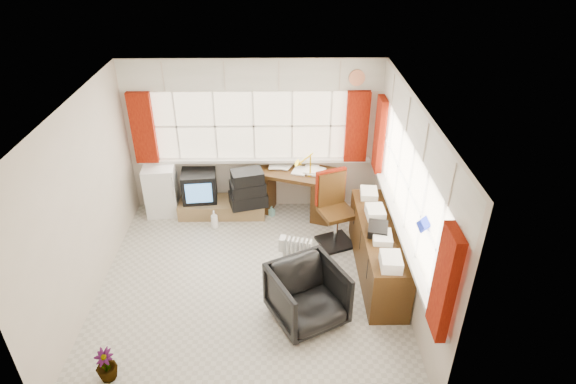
# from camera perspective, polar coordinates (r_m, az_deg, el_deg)

# --- Properties ---
(ground) EXTENTS (4.00, 4.00, 0.00)m
(ground) POSITION_cam_1_polar(r_m,az_deg,el_deg) (6.65, -4.45, -10.63)
(ground) COLOR beige
(ground) RESTS_ON ground
(room_walls) EXTENTS (4.00, 4.00, 4.00)m
(room_walls) POSITION_cam_1_polar(r_m,az_deg,el_deg) (5.78, -5.04, 0.63)
(room_walls) COLOR beige
(room_walls) RESTS_ON ground
(window_back) EXTENTS (3.70, 0.12, 3.60)m
(window_back) POSITION_cam_1_polar(r_m,az_deg,el_deg) (7.75, -3.97, 4.26)
(window_back) COLOR #FFEDC9
(window_back) RESTS_ON room_walls
(window_right) EXTENTS (0.12, 3.70, 3.60)m
(window_right) POSITION_cam_1_polar(r_m,az_deg,el_deg) (6.24, 13.33, -3.68)
(window_right) COLOR #FFEDC9
(window_right) RESTS_ON room_walls
(curtains) EXTENTS (3.83, 3.83, 1.15)m
(curtains) POSITION_cam_1_polar(r_m,az_deg,el_deg) (6.62, 3.52, 4.36)
(curtains) COLOR maroon
(curtains) RESTS_ON room_walls
(overhead_cabinets) EXTENTS (3.98, 3.98, 0.48)m
(overhead_cabinets) POSITION_cam_1_polar(r_m,az_deg,el_deg) (6.36, 4.21, 11.01)
(overhead_cabinets) COLOR silver
(overhead_cabinets) RESTS_ON room_walls
(desk) EXTENTS (1.45, 1.04, 0.79)m
(desk) POSITION_cam_1_polar(r_m,az_deg,el_deg) (7.86, 0.78, 0.40)
(desk) COLOR #4D3112
(desk) RESTS_ON ground
(desk_lamp) EXTENTS (0.16, 0.14, 0.40)m
(desk_lamp) POSITION_cam_1_polar(r_m,az_deg,el_deg) (7.44, 2.68, 3.88)
(desk_lamp) COLOR yellow
(desk_lamp) RESTS_ON desk
(task_chair) EXTENTS (0.62, 0.64, 1.14)m
(task_chair) POSITION_cam_1_polar(r_m,az_deg,el_deg) (7.10, 5.38, -1.58)
(task_chair) COLOR black
(task_chair) RESTS_ON ground
(office_chair) EXTENTS (1.09, 1.10, 0.75)m
(office_chair) POSITION_cam_1_polar(r_m,az_deg,el_deg) (5.90, 2.31, -12.12)
(office_chair) COLOR black
(office_chair) RESTS_ON ground
(radiator) EXTENTS (0.42, 0.25, 0.59)m
(radiator) POSITION_cam_1_polar(r_m,az_deg,el_deg) (6.62, 1.11, -8.10)
(radiator) COLOR white
(radiator) RESTS_ON ground
(credenza) EXTENTS (0.50, 2.00, 0.85)m
(credenza) POSITION_cam_1_polar(r_m,az_deg,el_deg) (6.67, 10.60, -6.68)
(credenza) COLOR #4D3112
(credenza) RESTS_ON ground
(file_tray) EXTENTS (0.31, 0.36, 0.11)m
(file_tray) POSITION_cam_1_polar(r_m,az_deg,el_deg) (6.33, 10.60, -4.37)
(file_tray) COLOR black
(file_tray) RESTS_ON credenza
(tv_bench) EXTENTS (1.40, 0.50, 0.25)m
(tv_bench) POSITION_cam_1_polar(r_m,az_deg,el_deg) (8.01, -7.77, -1.77)
(tv_bench) COLOR olive
(tv_bench) RESTS_ON ground
(crt_tv) EXTENTS (0.59, 0.56, 0.49)m
(crt_tv) POSITION_cam_1_polar(r_m,az_deg,el_deg) (7.93, -10.45, 0.77)
(crt_tv) COLOR black
(crt_tv) RESTS_ON tv_bench
(hifi_stack) EXTENTS (0.66, 0.51, 0.61)m
(hifi_stack) POSITION_cam_1_polar(r_m,az_deg,el_deg) (7.64, -4.78, 0.31)
(hifi_stack) COLOR black
(hifi_stack) RESTS_ON tv_bench
(mini_fridge) EXTENTS (0.54, 0.54, 0.85)m
(mini_fridge) POSITION_cam_1_polar(r_m,az_deg,el_deg) (8.10, -14.76, 0.30)
(mini_fridge) COLOR white
(mini_fridge) RESTS_ON ground
(spray_bottle_a) EXTENTS (0.13, 0.14, 0.31)m
(spray_bottle_a) POSITION_cam_1_polar(r_m,az_deg,el_deg) (7.65, -8.72, -3.24)
(spray_bottle_a) COLOR white
(spray_bottle_a) RESTS_ON ground
(spray_bottle_b) EXTENTS (0.11, 0.11, 0.18)m
(spray_bottle_b) POSITION_cam_1_polar(r_m,az_deg,el_deg) (7.90, -1.93, -2.26)
(spray_bottle_b) COLOR #91D8D1
(spray_bottle_b) RESTS_ON ground
(flower_vase) EXTENTS (0.29, 0.29, 0.40)m
(flower_vase) POSITION_cam_1_polar(r_m,az_deg,el_deg) (5.75, -20.78, -18.63)
(flower_vase) COLOR black
(flower_vase) RESTS_ON ground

